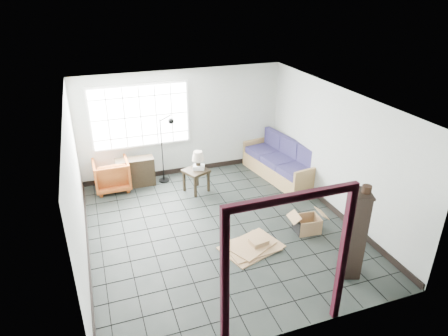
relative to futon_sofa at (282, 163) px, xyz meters
name	(u,v)px	position (x,y,z in m)	size (l,w,h in m)	color
ground	(219,228)	(-2.22, -1.67, -0.35)	(5.50, 5.50, 0.00)	black
room_shell	(218,150)	(-2.22, -1.65, 1.33)	(5.02, 5.52, 2.61)	beige
window_panel	(140,116)	(-3.22, 1.03, 1.25)	(2.32, 0.08, 1.52)	silver
doorway_trim	(288,251)	(-2.22, -4.37, 1.03)	(1.80, 0.08, 2.20)	black
futon_sofa	(282,163)	(0.00, 0.00, 0.00)	(1.17, 2.27, 0.96)	#A7874B
armchair	(111,173)	(-4.04, 0.73, 0.06)	(0.78, 0.73, 0.81)	maroon
side_table	(196,174)	(-2.22, -0.04, 0.10)	(0.66, 0.66, 0.54)	black
table_lamp	(198,157)	(-2.15, 0.00, 0.50)	(0.34, 0.34, 0.43)	black
projector	(199,167)	(-2.14, -0.01, 0.24)	(0.31, 0.28, 0.09)	silver
floor_lamp	(167,147)	(-2.71, 0.67, 0.55)	(0.44, 0.33, 1.68)	black
console_shelf	(136,172)	(-3.49, 0.73, 0.00)	(0.89, 0.36, 0.69)	black
tall_shelf	(354,233)	(-0.60, -3.63, 0.43)	(0.44, 0.50, 1.53)	black
pot	(367,189)	(-0.53, -3.66, 1.24)	(0.19, 0.19, 0.11)	black
open_box	(307,224)	(-0.64, -2.32, -0.19)	(0.78, 0.43, 0.42)	#9B704B
cardboard_pile	(252,246)	(-1.85, -2.47, -0.31)	(1.24, 1.04, 0.15)	#9B704B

